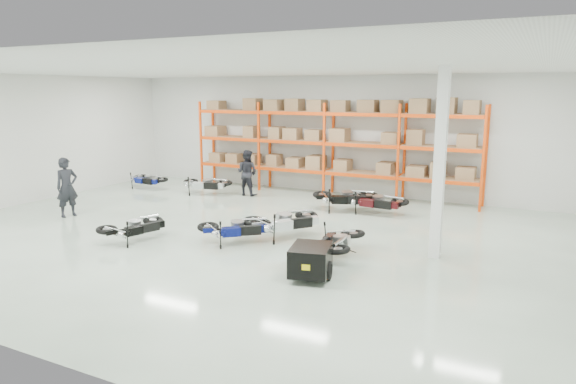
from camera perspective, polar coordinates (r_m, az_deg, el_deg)
The scene contains 14 objects.
room at distance 13.86m, azimuth -5.59°, elevation 4.16°, with size 18.00×18.00×18.00m.
pallet_rack at distance 19.59m, azimuth 4.54°, elevation 6.24°, with size 11.28×0.98×3.62m.
structural_column at distance 12.43m, azimuth 16.49°, elevation 2.95°, with size 0.25×0.25×4.50m, color white.
moto_blue_centre at distance 13.49m, azimuth -5.80°, elevation -3.54°, with size 0.75×1.69×1.04m, color #080E50, non-canonical shape.
moto_silver_left at distance 13.91m, azimuth -0.42°, elevation -2.75°, with size 0.85×1.91×1.16m, color silver, non-canonical shape.
moto_black_far_left at distance 14.18m, azimuth -16.72°, elevation -3.33°, with size 0.72×1.62×0.99m, color black, non-canonical shape.
moto_touring_right at distance 12.33m, azimuth 5.59°, elevation -4.99°, with size 0.74×1.67×1.02m, color black, non-canonical shape.
trailer at distance 10.95m, azimuth 2.54°, elevation -7.56°, with size 1.01×1.75×0.71m.
moto_back_a at distance 21.72m, azimuth -15.41°, elevation 1.62°, with size 0.70×1.57×0.96m, color navy, non-canonical shape.
moto_back_b at distance 20.00m, azimuth -9.17°, elevation 1.22°, with size 0.76×1.71×1.05m, color silver, non-canonical shape.
moto_back_c at distance 17.14m, azimuth 6.42°, elevation -0.18°, with size 0.84×1.89×1.15m, color black, non-canonical shape.
moto_back_d at distance 16.82m, azimuth 9.74°, elevation -0.64°, with size 0.78×1.75×1.07m, color #3D0C10, non-canonical shape.
person_left at distance 17.63m, azimuth -23.35°, elevation 0.49°, with size 0.69×0.45×1.88m, color black.
person_back at distance 19.59m, azimuth -4.56°, elevation 2.15°, with size 0.85×0.66×1.74m, color black.
Camera 1 is at (7.34, -11.63, 3.93)m, focal length 32.00 mm.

